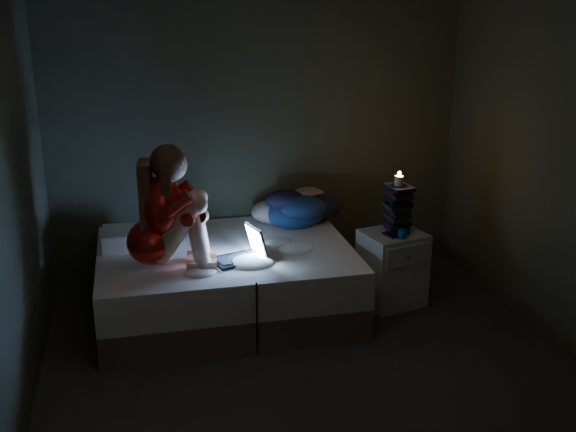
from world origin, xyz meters
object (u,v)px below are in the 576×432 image
object	(u,v)px
woman	(150,207)
nightstand	(392,268)
bed	(226,280)
phone	(389,235)
laptop	(237,244)
candle	(399,185)

from	to	relation	value
woman	nightstand	distance (m)	2.02
bed	phone	distance (m)	1.34
bed	laptop	xyz separation A→B (m)	(0.05, -0.28, 0.40)
candle	phone	distance (m)	0.40
woman	phone	xyz separation A→B (m)	(1.83, 0.05, -0.38)
nightstand	phone	size ratio (longest dim) A/B	4.37
candle	phone	xyz separation A→B (m)	(-0.10, -0.09, -0.38)
woman	laptop	world-z (taller)	woman
woman	laptop	xyz separation A→B (m)	(0.61, -0.03, -0.32)
nightstand	candle	size ratio (longest dim) A/B	7.65
laptop	phone	world-z (taller)	laptop
woman	nightstand	bearing A→B (deg)	9.79
nightstand	candle	world-z (taller)	candle
nightstand	woman	bearing A→B (deg)	170.63
laptop	phone	size ratio (longest dim) A/B	2.69
bed	laptop	bearing A→B (deg)	-79.25
nightstand	candle	bearing A→B (deg)	37.12
woman	laptop	size ratio (longest dim) A/B	2.43
laptop	candle	world-z (taller)	candle
bed	phone	world-z (taller)	phone
bed	woman	distance (m)	0.95
bed	nightstand	size ratio (longest dim) A/B	3.19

